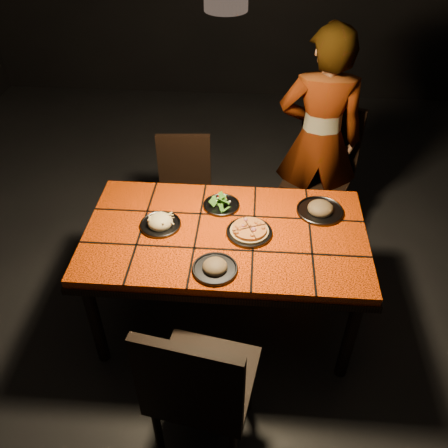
# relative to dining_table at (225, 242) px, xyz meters

# --- Properties ---
(room_shell) EXTENTS (6.04, 7.04, 3.08)m
(room_shell) POSITION_rel_dining_table_xyz_m (0.00, 0.00, 0.83)
(room_shell) COLOR black
(room_shell) RESTS_ON ground
(dining_table) EXTENTS (1.62, 0.92, 0.75)m
(dining_table) POSITION_rel_dining_table_xyz_m (0.00, 0.00, 0.00)
(dining_table) COLOR #EF4407
(dining_table) RESTS_ON ground
(chair_near) EXTENTS (0.54, 0.54, 1.02)m
(chair_near) POSITION_rel_dining_table_xyz_m (-0.06, -0.88, -0.08)
(chair_near) COLOR black
(chair_near) RESTS_ON ground
(chair_far_left) EXTENTS (0.42, 0.42, 0.86)m
(chair_far_left) POSITION_rel_dining_table_xyz_m (-0.36, 0.80, -0.18)
(chair_far_left) COLOR black
(chair_far_left) RESTS_ON ground
(chair_far_right) EXTENTS (0.59, 0.59, 1.01)m
(chair_far_right) POSITION_rel_dining_table_xyz_m (0.66, 1.04, -0.09)
(chair_far_right) COLOR black
(chair_far_right) RESTS_ON ground
(diner) EXTENTS (0.61, 0.42, 1.64)m
(diner) POSITION_rel_dining_table_xyz_m (0.59, 0.96, 0.15)
(diner) COLOR brown
(diner) RESTS_ON ground
(plate_pizza) EXTENTS (0.29, 0.29, 0.04)m
(plate_pizza) POSITION_rel_dining_table_xyz_m (0.14, -0.01, 0.10)
(plate_pizza) COLOR #323237
(plate_pizza) RESTS_ON dining_table
(plate_pasta) EXTENTS (0.24, 0.24, 0.08)m
(plate_pasta) POSITION_rel_dining_table_xyz_m (-0.38, 0.02, 0.10)
(plate_pasta) COLOR #323237
(plate_pasta) RESTS_ON dining_table
(plate_salad) EXTENTS (0.22, 0.22, 0.07)m
(plate_salad) POSITION_rel_dining_table_xyz_m (-0.04, 0.23, 0.10)
(plate_salad) COLOR #323237
(plate_salad) RESTS_ON dining_table
(plate_mushroom_a) EXTENTS (0.24, 0.24, 0.08)m
(plate_mushroom_a) POSITION_rel_dining_table_xyz_m (-0.03, -0.31, 0.10)
(plate_mushroom_a) COLOR #323237
(plate_mushroom_a) RESTS_ON dining_table
(plate_mushroom_b) EXTENTS (0.28, 0.28, 0.09)m
(plate_mushroom_b) POSITION_rel_dining_table_xyz_m (0.55, 0.22, 0.10)
(plate_mushroom_b) COLOR #323237
(plate_mushroom_b) RESTS_ON dining_table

